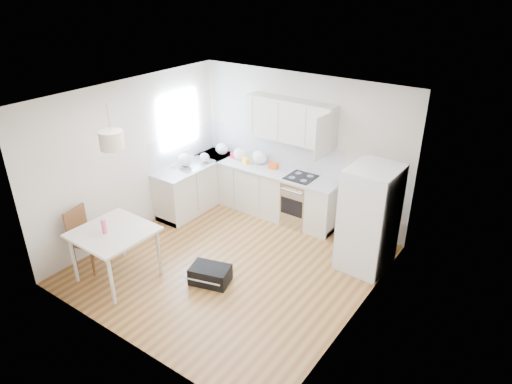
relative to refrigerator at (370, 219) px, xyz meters
The scene contains 29 objects.
floor 2.30m from the refrigerator, 144.92° to the right, with size 4.20×4.20×0.00m, color brown.
ceiling 2.84m from the refrigerator, 144.92° to the right, with size 4.20×4.20×0.00m, color white.
wall_back 2.02m from the refrigerator, 153.64° to the left, with size 4.20×4.20×0.00m, color silver.
wall_left 4.08m from the refrigerator, 162.28° to the right, with size 4.20×4.20×0.00m, color silver.
wall_right 1.38m from the refrigerator, 74.26° to the right, with size 4.20×4.20×0.00m, color silver.
window_glassblock 3.95m from the refrigerator, behind, with size 0.02×1.00×1.00m, color #BFE0F9.
cabinets_back 2.45m from the refrigerator, 166.41° to the left, with size 3.00×0.60×0.88m, color beige.
cabinets_left 3.58m from the refrigerator, behind, with size 0.60×1.80×0.88m, color beige.
counter_back 2.42m from the refrigerator, 166.41° to the left, with size 3.02×0.64×0.04m, color silver.
counter_left 3.55m from the refrigerator, behind, with size 0.64×1.82×0.04m, color silver.
backsplash_back 2.53m from the refrigerator, 159.86° to the left, with size 3.00×0.01×0.58m, color silver.
backsplash_left 3.86m from the refrigerator, behind, with size 0.01×1.80×0.58m, color silver.
upper_cabinets 2.28m from the refrigerator, 159.57° to the left, with size 1.70×0.32×0.75m, color beige.
range_oven 1.70m from the refrigerator, 159.88° to the left, with size 0.50×0.61×0.88m, color #BBBDC0, non-canonical shape.
sink 3.55m from the refrigerator, behind, with size 0.50×0.80×0.16m, color #BBBDC0, non-canonical shape.
refrigerator is the anchor object (origin of this frame).
dining_table 3.86m from the refrigerator, 139.87° to the right, with size 1.06×1.06×0.82m.
dining_chair 4.35m from the refrigerator, 144.07° to the right, with size 0.42×0.42×1.01m, color #452914, non-canonical shape.
drink_bottle 3.96m from the refrigerator, 139.22° to the right, with size 0.07×0.07×0.25m, color #F5447E.
gym_bag 2.58m from the refrigerator, 134.19° to the right, with size 0.58×0.38×0.27m, color black.
pendant_lamp 3.95m from the refrigerator, 141.70° to the right, with size 0.33×0.33×0.26m, color beige.
grocery_bag_a 3.50m from the refrigerator, 169.31° to the left, with size 0.26×0.22×0.23m, color white.
grocery_bag_b 3.02m from the refrigerator, 168.16° to the left, with size 0.27×0.23×0.24m, color white.
grocery_bag_c 2.62m from the refrigerator, 165.03° to the left, with size 0.30×0.25×0.27m, color white.
grocery_bag_d 3.46m from the refrigerator, behind, with size 0.20×0.17×0.18m, color white.
grocery_bag_e 3.64m from the refrigerator, behind, with size 0.28×0.24×0.25m, color white.
snack_orange 2.27m from the refrigerator, 164.20° to the left, with size 0.17×0.11×0.12m, color #D94F13.
snack_yellow 2.81m from the refrigerator, 168.83° to the left, with size 0.16×0.10×0.11m, color yellow.
snack_red 3.14m from the refrigerator, 168.39° to the left, with size 0.18×0.11×0.12m, color #B31632.
Camera 1 is at (3.82, -4.74, 4.26)m, focal length 32.00 mm.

